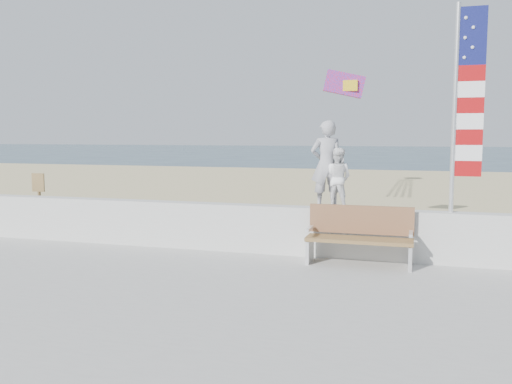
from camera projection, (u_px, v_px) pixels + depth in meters
ground at (211, 288)px, 8.51m from camera, size 220.00×220.00×0.00m
sand at (315, 210)px, 17.09m from camera, size 90.00×40.00×0.08m
seawall at (249, 228)px, 10.35m from camera, size 30.00×0.35×0.90m
adult at (327, 164)px, 9.81m from camera, size 0.67×0.54×1.59m
child at (337, 178)px, 9.78m from camera, size 0.61×0.52×1.10m
bench at (360, 235)px, 9.31m from camera, size 1.80×0.57×1.00m
flag at (463, 100)px, 9.04m from camera, size 0.50×0.08×3.50m
parafoil_kite at (345, 84)px, 13.00m from camera, size 1.04×0.45×0.69m
sign at (39, 199)px, 12.32m from camera, size 0.32×0.07×1.46m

